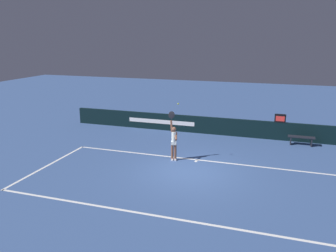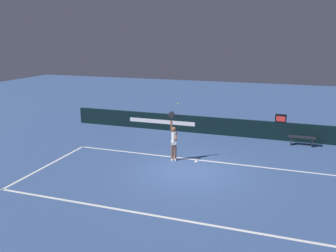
% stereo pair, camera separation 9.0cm
% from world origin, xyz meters
% --- Properties ---
extents(ground_plane, '(60.00, 60.00, 0.00)m').
position_xyz_m(ground_plane, '(0.00, 0.00, 0.00)').
color(ground_plane, '#39568B').
extents(court_lines, '(12.13, 5.49, 0.00)m').
position_xyz_m(court_lines, '(0.00, -1.16, 0.00)').
color(court_lines, white).
rests_on(court_lines, ground).
extents(back_wall, '(17.76, 0.20, 0.98)m').
position_xyz_m(back_wall, '(-0.01, 6.00, 0.49)').
color(back_wall, black).
rests_on(back_wall, ground).
extents(speed_display, '(0.58, 0.21, 0.44)m').
position_xyz_m(speed_display, '(3.46, 6.00, 1.20)').
color(speed_display, black).
rests_on(speed_display, back_wall).
extents(tennis_player, '(0.47, 0.46, 2.28)m').
position_xyz_m(tennis_player, '(-1.00, 1.14, 0.93)').
color(tennis_player, brown).
rests_on(tennis_player, ground).
extents(tennis_ball, '(0.07, 0.07, 0.07)m').
position_xyz_m(tennis_ball, '(-0.80, 1.11, 2.62)').
color(tennis_ball, '#CFD937').
extents(courtside_bench_near, '(1.32, 0.36, 0.47)m').
position_xyz_m(courtside_bench_near, '(4.56, 5.34, 0.35)').
color(courtside_bench_near, black).
rests_on(courtside_bench_near, ground).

